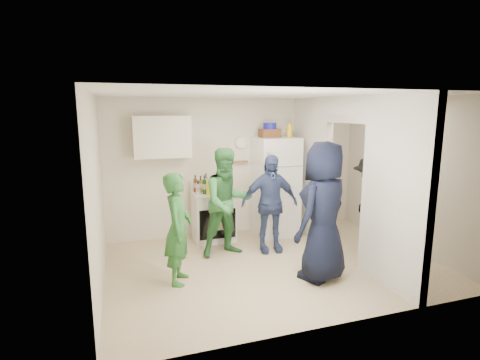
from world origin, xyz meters
name	(u,v)px	position (x,y,z in m)	size (l,w,h in m)	color
floor	(272,265)	(0.00, 0.00, 0.00)	(4.80, 4.80, 0.00)	beige
wall_back	(238,167)	(0.00, 1.70, 1.25)	(4.80, 4.80, 0.00)	silver
wall_front	(340,214)	(0.00, -1.70, 1.25)	(4.80, 4.80, 0.00)	silver
wall_left	(97,195)	(-2.40, 0.00, 1.25)	(3.40, 3.40, 0.00)	silver
wall_right	(408,175)	(2.40, 0.00, 1.25)	(3.40, 3.40, 0.00)	silver
ceiling	(275,95)	(0.00, 0.00, 2.50)	(4.80, 4.80, 0.00)	white
partition_pier_back	(311,168)	(1.20, 1.10, 1.25)	(0.12, 1.20, 2.50)	silver
partition_pier_front	(395,193)	(1.20, -1.10, 1.25)	(0.12, 1.20, 2.50)	silver
partition_header	(349,110)	(1.20, 0.00, 2.30)	(0.12, 1.00, 0.40)	silver
stove	(213,216)	(-0.57, 1.37, 0.44)	(0.73, 0.61, 0.87)	white
upper_cabinet	(162,137)	(-1.40, 1.52, 1.85)	(0.95, 0.34, 0.70)	silver
fridge	(275,186)	(0.61, 1.34, 0.90)	(0.74, 0.72, 1.81)	white
wicker_basket	(270,133)	(0.51, 1.39, 1.88)	(0.35, 0.25, 0.15)	brown
blue_bowl	(270,126)	(0.51, 1.39, 2.01)	(0.24, 0.24, 0.11)	#161698
yellow_cup_stack_top	(290,131)	(0.83, 1.24, 1.93)	(0.09, 0.09, 0.25)	yellow
wall_clock	(241,143)	(0.05, 1.68, 1.70)	(0.22, 0.22, 0.03)	white
spice_shelf	(239,162)	(0.00, 1.65, 1.35)	(0.35, 0.08, 0.03)	olive
nook_window	(401,149)	(2.38, 0.20, 1.65)	(0.03, 0.70, 0.80)	black
nook_window_frame	(400,149)	(2.36, 0.20, 1.65)	(0.04, 0.76, 0.86)	white
nook_valance	(400,128)	(2.34, 0.20, 2.00)	(0.04, 0.82, 0.18)	white
yellow_cup_stack_stove	(209,188)	(-0.69, 1.15, 1.00)	(0.09, 0.09, 0.25)	yellow
red_cup	(228,190)	(-0.35, 1.17, 0.93)	(0.09, 0.09, 0.12)	#B40C1C
person_green_left	(178,229)	(-1.42, -0.12, 0.75)	(0.55, 0.36, 1.50)	#31772F
person_green_center	(228,202)	(-0.52, 0.62, 0.86)	(0.84, 0.65, 1.72)	#3C8845
person_denim	(270,203)	(0.18, 0.56, 0.80)	(0.94, 0.39, 1.60)	#38407A
person_navy	(323,212)	(0.46, -0.62, 0.95)	(0.93, 0.60, 1.90)	black
person_nook	(370,204)	(1.76, 0.10, 0.78)	(1.01, 0.58, 1.57)	black
bottle_a	(195,183)	(-0.86, 1.48, 1.02)	(0.07, 0.07, 0.30)	brown
bottle_b	(204,185)	(-0.74, 1.27, 1.03)	(0.06, 0.06, 0.33)	#153F20
bottle_c	(206,182)	(-0.66, 1.51, 1.03)	(0.06, 0.06, 0.32)	#A6B0B4
bottle_d	(215,184)	(-0.53, 1.32, 1.03)	(0.06, 0.06, 0.31)	brown
bottle_e	(217,181)	(-0.45, 1.56, 1.03)	(0.06, 0.06, 0.32)	silver
bottle_f	(223,184)	(-0.38, 1.37, 1.01)	(0.07, 0.07, 0.27)	#153B18
bottle_g	(224,182)	(-0.32, 1.50, 1.01)	(0.08, 0.08, 0.27)	brown
bottle_h	(198,188)	(-0.85, 1.26, 0.99)	(0.08, 0.08, 0.24)	silver
bottle_i	(214,183)	(-0.53, 1.47, 1.01)	(0.06, 0.06, 0.28)	#5A310F
bottle_j	(231,184)	(-0.27, 1.27, 1.02)	(0.06, 0.06, 0.29)	#22642F
bottle_k	(201,184)	(-0.77, 1.43, 1.02)	(0.07, 0.07, 0.29)	olive
bottle_l	(223,186)	(-0.41, 1.23, 0.99)	(0.07, 0.07, 0.24)	#90979F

